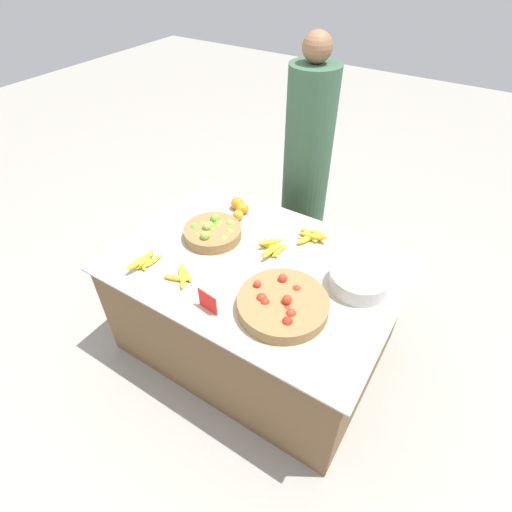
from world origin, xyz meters
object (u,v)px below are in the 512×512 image
object	(u,v)px
lime_bowl	(212,232)
tomato_basket	(283,304)
metal_bowl	(359,280)
price_sign	(208,302)
vendor_person	(306,172)

from	to	relation	value
lime_bowl	tomato_basket	distance (m)	0.67
metal_bowl	price_sign	bearing A→B (deg)	-135.57
tomato_basket	metal_bowl	bearing A→B (deg)	54.11
metal_bowl	price_sign	size ratio (longest dim) A/B	2.62
tomato_basket	vendor_person	world-z (taller)	vendor_person
tomato_basket	metal_bowl	xyz separation A→B (m)	(0.24, 0.34, 0.01)
tomato_basket	metal_bowl	distance (m)	0.42
metal_bowl	vendor_person	xyz separation A→B (m)	(-0.69, 0.77, 0.03)
price_sign	lime_bowl	bearing A→B (deg)	131.86
tomato_basket	price_sign	bearing A→B (deg)	-147.10
lime_bowl	metal_bowl	size ratio (longest dim) A/B	1.12
lime_bowl	price_sign	bearing A→B (deg)	-54.98
lime_bowl	price_sign	xyz separation A→B (m)	(0.32, -0.46, 0.02)
lime_bowl	metal_bowl	bearing A→B (deg)	4.79
price_sign	tomato_basket	bearing A→B (deg)	39.74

